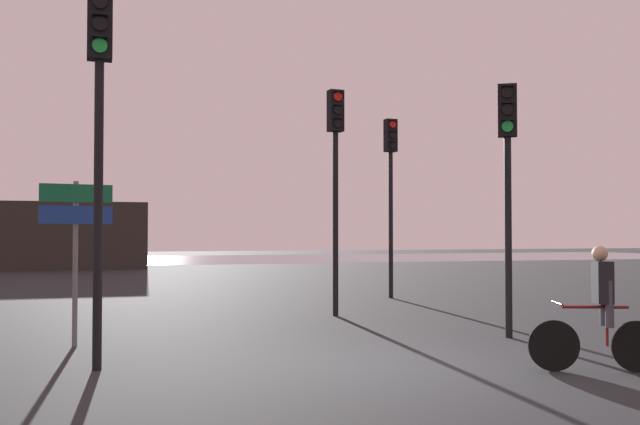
# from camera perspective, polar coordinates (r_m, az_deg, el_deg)

# --- Properties ---
(ground_plane) EXTENTS (120.00, 120.00, 0.00)m
(ground_plane) POSITION_cam_1_polar(r_m,az_deg,el_deg) (9.76, 5.58, -12.18)
(ground_plane) COLOR black
(water_strip) EXTENTS (80.00, 16.00, 0.01)m
(water_strip) POSITION_cam_1_polar(r_m,az_deg,el_deg) (48.25, -12.11, -3.71)
(water_strip) COLOR slate
(water_strip) RESTS_ON ground
(distant_building) EXTENTS (12.92, 4.00, 3.30)m
(distant_building) POSITION_cam_1_polar(r_m,az_deg,el_deg) (38.38, -23.44, -1.70)
(distant_building) COLOR #2D2823
(distant_building) RESTS_ON ground
(traffic_light_far_right) EXTENTS (0.34, 0.36, 4.91)m
(traffic_light_far_right) POSITION_cam_1_polar(r_m,az_deg,el_deg) (19.69, 5.68, 3.04)
(traffic_light_far_right) COLOR black
(traffic_light_far_right) RESTS_ON ground
(traffic_light_near_left) EXTENTS (0.33, 0.34, 4.96)m
(traffic_light_near_left) POSITION_cam_1_polar(r_m,az_deg,el_deg) (9.89, -17.26, 7.94)
(traffic_light_near_left) COLOR black
(traffic_light_near_left) RESTS_ON ground
(traffic_light_center) EXTENTS (0.34, 0.36, 4.88)m
(traffic_light_center) POSITION_cam_1_polar(r_m,az_deg,el_deg) (15.43, 1.26, 4.24)
(traffic_light_center) COLOR black
(traffic_light_center) RESTS_ON ground
(traffic_light_near_right) EXTENTS (0.40, 0.42, 4.34)m
(traffic_light_near_right) POSITION_cam_1_polar(r_m,az_deg,el_deg) (12.67, 14.78, 4.01)
(traffic_light_near_right) COLOR black
(traffic_light_near_right) RESTS_ON ground
(direction_sign_post) EXTENTS (1.09, 0.21, 2.60)m
(direction_sign_post) POSITION_cam_1_polar(r_m,az_deg,el_deg) (11.80, -18.95, -1.51)
(direction_sign_post) COLOR slate
(direction_sign_post) RESTS_ON ground
(cyclist) EXTENTS (1.62, 0.70, 1.62)m
(cyclist) POSITION_cam_1_polar(r_m,az_deg,el_deg) (9.93, 21.49, -7.12)
(cyclist) COLOR black
(cyclist) RESTS_ON ground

